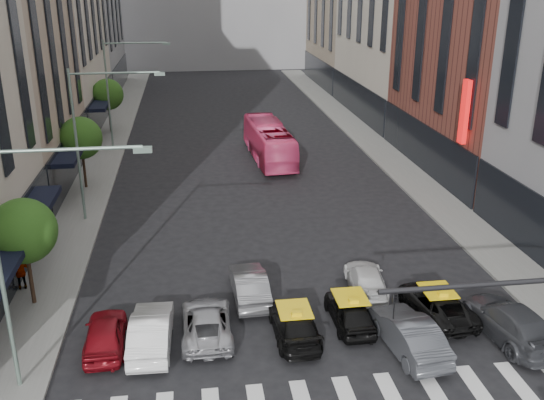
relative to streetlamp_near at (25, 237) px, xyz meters
name	(u,v)px	position (x,y,z in m)	size (l,w,h in m)	color
sidewalk_left	(98,170)	(-1.46, 26.00, -5.83)	(3.00, 96.00, 0.15)	slate
sidewalk_right	(390,158)	(21.54, 26.00, -5.83)	(3.00, 96.00, 0.15)	slate
tree_near	(23,231)	(-1.76, 6.00, -2.25)	(2.88, 2.88, 4.95)	black
tree_mid	(81,138)	(-1.76, 22.00, -2.25)	(2.88, 2.88, 4.95)	black
tree_far	(108,94)	(-1.76, 38.00, -2.25)	(2.88, 2.88, 4.95)	black
streetlamp_near	(25,237)	(0.00, 0.00, 0.00)	(5.38, 0.25, 9.00)	gray
streetlamp_mid	(92,125)	(0.00, 16.00, 0.00)	(5.38, 0.25, 9.00)	gray
streetlamp_far	(119,80)	(0.00, 32.00, 0.00)	(5.38, 0.25, 9.00)	gray
liberty_sign	(465,112)	(22.64, 16.00, 0.10)	(0.30, 0.70, 4.00)	red
car_red	(105,333)	(1.85, 2.13, -5.24)	(1.57, 3.91, 1.33)	maroon
car_white_front	(151,331)	(3.67, 1.97, -5.17)	(1.56, 4.47, 1.47)	white
car_silver	(207,322)	(5.89, 2.48, -5.29)	(2.05, 4.45, 1.24)	#A0A1A6
taxi_left	(294,323)	(9.44, 1.91, -5.28)	(1.76, 4.32, 1.25)	black
taxi_center	(350,311)	(11.94, 2.49, -5.25)	(1.54, 3.83, 1.30)	black
car_grey_mid	(409,334)	(13.76, 0.32, -5.15)	(1.59, 4.55, 1.50)	#42444A
taxi_right	(436,304)	(15.85, 2.58, -5.27)	(2.09, 4.54, 1.26)	black
car_grey_curb	(510,322)	(18.19, 0.59, -5.16)	(2.09, 5.15, 1.50)	#3B3D42
car_row2_left	(249,285)	(7.95, 5.29, -5.20)	(1.50, 4.30, 1.42)	gray
car_row2_right	(366,279)	(13.46, 5.25, -5.29)	(1.71, 4.21, 1.22)	white
bus	(269,142)	(11.83, 27.33, -4.41)	(2.51, 10.74, 2.99)	#F34781
pedestrian_far	(21,273)	(-2.56, 7.40, -4.91)	(0.99, 0.41, 1.69)	gray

